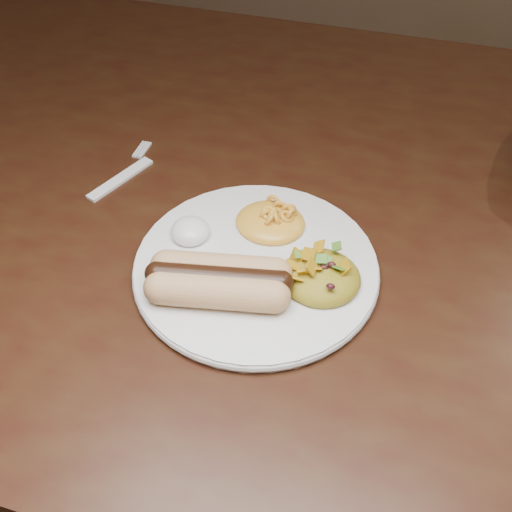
# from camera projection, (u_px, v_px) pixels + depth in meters

# --- Properties ---
(floor) EXTENTS (4.00, 4.00, 0.00)m
(floor) POSITION_uv_depth(u_px,v_px,m) (296.00, 463.00, 1.28)
(floor) COLOR #482112
(floor) RESTS_ON ground
(table) EXTENTS (1.60, 0.90, 0.75)m
(table) POSITION_uv_depth(u_px,v_px,m) (319.00, 245.00, 0.80)
(table) COLOR black
(table) RESTS_ON floor
(plate) EXTENTS (0.33, 0.33, 0.01)m
(plate) POSITION_uv_depth(u_px,v_px,m) (256.00, 267.00, 0.64)
(plate) COLOR silver
(plate) RESTS_ON table
(hotdog) EXTENTS (0.13, 0.09, 0.03)m
(hotdog) POSITION_uv_depth(u_px,v_px,m) (219.00, 280.00, 0.59)
(hotdog) COLOR #DBC181
(hotdog) RESTS_ON plate
(mac_and_cheese) EXTENTS (0.09, 0.09, 0.03)m
(mac_and_cheese) POSITION_uv_depth(u_px,v_px,m) (271.00, 215.00, 0.67)
(mac_and_cheese) COLOR #E89844
(mac_and_cheese) RESTS_ON plate
(sour_cream) EXTENTS (0.05, 0.05, 0.03)m
(sour_cream) POSITION_uv_depth(u_px,v_px,m) (190.00, 228.00, 0.65)
(sour_cream) COLOR white
(sour_cream) RESTS_ON plate
(taco_salad) EXTENTS (0.08, 0.08, 0.04)m
(taco_salad) POSITION_uv_depth(u_px,v_px,m) (321.00, 272.00, 0.61)
(taco_salad) COLOR orange
(taco_salad) RESTS_ON plate
(fork) EXTENTS (0.07, 0.14, 0.00)m
(fork) POSITION_uv_depth(u_px,v_px,m) (121.00, 179.00, 0.75)
(fork) COLOR white
(fork) RESTS_ON table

